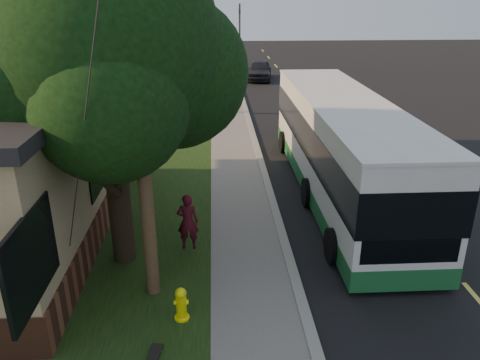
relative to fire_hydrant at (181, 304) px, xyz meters
name	(u,v)px	position (x,y,z in m)	size (l,w,h in m)	color
ground	(305,316)	(2.60, 0.00, -0.43)	(120.00, 120.00, 0.00)	black
road	(356,158)	(6.60, 10.00, -0.43)	(8.00, 80.00, 0.01)	black
curb	(260,159)	(2.60, 10.00, -0.37)	(0.25, 80.00, 0.12)	gray
sidewalk	(236,159)	(1.60, 10.00, -0.39)	(2.00, 80.00, 0.08)	slate
grass_verge	(150,161)	(-1.90, 10.00, -0.40)	(5.00, 80.00, 0.07)	black
fire_hydrant	(181,304)	(0.00, 0.00, 0.00)	(0.32, 0.32, 0.74)	#FFF20D
utility_pole	(137,92)	(-0.71, 0.99, 4.20)	(2.86, 3.21, 9.07)	#473321
leafy_tree	(107,54)	(-1.57, 2.65, 4.73)	(6.30, 6.00, 7.80)	black
bare_tree_near	(183,76)	(-0.90, 18.00, 1.72)	(1.38, 1.21, 4.31)	black
bare_tree_far	(198,52)	(-0.40, 30.00, 1.57)	(1.38, 1.21, 4.03)	black
traffic_signal	(240,32)	(3.10, 34.00, 2.73)	(0.18, 0.22, 5.50)	#2D2D30
transit_bus	(341,144)	(4.95, 6.51, 1.30)	(2.78, 12.04, 3.26)	silver
skateboarder	(188,221)	(0.01, 2.93, 0.41)	(0.56, 0.37, 1.55)	#480E19
dumpster	(36,158)	(-5.79, 8.48, 0.33)	(2.01, 1.82, 1.44)	black
distant_car	(259,70)	(4.35, 28.81, 0.33)	(1.81, 4.49, 1.53)	black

